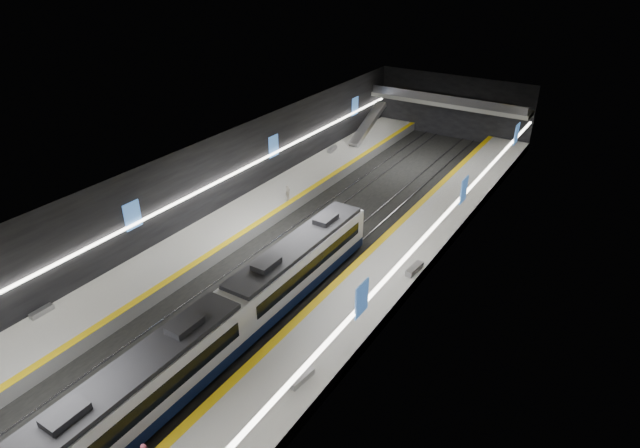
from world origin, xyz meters
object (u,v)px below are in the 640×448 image
Objects in this scene: bench_right_near at (301,378)px; passenger_left_a at (288,193)px; escalator at (368,124)px; bench_left_far at (332,149)px; bench_left_near at (42,312)px; bench_right_far at (414,269)px; train at (231,317)px.

passenger_left_a is at bearing 133.64° from bench_right_near.
escalator is 6.45m from bench_left_far.
bench_left_far is 1.04× the size of bench_right_near.
bench_left_near is 0.81× the size of bench_right_far.
escalator reaches higher than bench_left_far.
bench_right_near is at bearing 22.75° from passenger_left_a.
bench_right_far is 15.90m from passenger_left_a.
bench_left_far is at bearing 110.17° from train.
escalator is 4.52× the size of bench_right_near.
train is 19.34m from passenger_left_a.
train reaches higher than bench_left_far.
bench_right_near is 23.53m from passenger_left_a.
bench_left_far is 14.10m from passenger_left_a.
passenger_left_a reaches higher than bench_left_near.
passenger_left_a is (-14.22, 18.74, 0.58)m from bench_right_near.
escalator is at bearing 171.03° from passenger_left_a.
train is 33.28m from bench_left_far.
bench_left_far is 26.21m from bench_right_far.
train is at bearing -114.25° from bench_right_far.
bench_right_far is (7.00, 12.63, -0.96)m from train.
train reaches higher than bench_right_near.
bench_right_far is at bearing 43.21° from bench_left_near.
bench_left_far reaches higher than bench_right_near.
escalator is at bearing 129.33° from bench_right_far.
escalator is (-10.00, 37.28, 0.70)m from train.
bench_right_far is at bearing 61.01° from train.
escalator reaches higher than bench_right_near.
train is 18.83× the size of passenger_left_a.
passenger_left_a is at bearing -84.90° from bench_left_far.
escalator is 29.99m from bench_right_far.
bench_left_near is at bearing -24.05° from passenger_left_a.
bench_right_near is at bearing -88.96° from bench_right_far.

